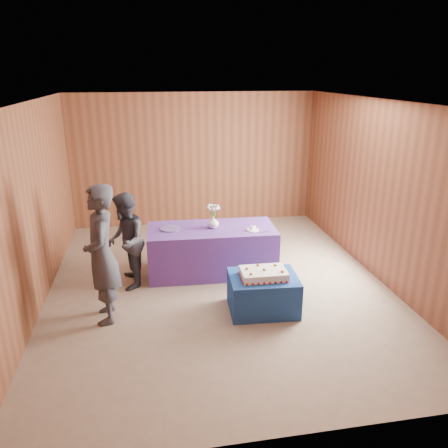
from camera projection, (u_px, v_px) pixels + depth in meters
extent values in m
plane|color=gray|center=(218.00, 285.00, 6.65)|extent=(6.00, 6.00, 0.00)
cube|color=brown|center=(194.00, 160.00, 8.99)|extent=(5.00, 0.04, 2.70)
cube|color=brown|center=(280.00, 304.00, 3.42)|extent=(5.00, 0.04, 2.70)
cube|color=brown|center=(32.00, 209.00, 5.79)|extent=(0.04, 6.00, 2.70)
cube|color=brown|center=(380.00, 192.00, 6.62)|extent=(0.04, 6.00, 2.70)
cube|color=white|center=(217.00, 101.00, 5.76)|extent=(5.00, 6.00, 0.04)
cube|color=#1B3F94|center=(263.00, 293.00, 5.88)|extent=(0.94, 0.76, 0.50)
cube|color=#5B3696|center=(212.00, 250.00, 6.98)|extent=(2.04, 0.98, 0.75)
cube|color=white|center=(264.00, 274.00, 5.75)|extent=(0.61, 0.41, 0.11)
sphere|color=#AC200D|center=(244.00, 285.00, 5.54)|extent=(0.03, 0.03, 0.03)
sphere|color=#AC200D|center=(290.00, 282.00, 5.62)|extent=(0.03, 0.03, 0.03)
sphere|color=#AC200D|center=(239.00, 271.00, 5.91)|extent=(0.03, 0.03, 0.03)
sphere|color=#AC200D|center=(281.00, 269.00, 5.99)|extent=(0.03, 0.03, 0.03)
sphere|color=#AC200D|center=(252.00, 273.00, 5.61)|extent=(0.04, 0.04, 0.04)
cone|color=#135012|center=(254.00, 273.00, 5.62)|extent=(0.01, 0.02, 0.02)
sphere|color=#AC200D|center=(274.00, 265.00, 5.83)|extent=(0.04, 0.04, 0.04)
cone|color=#135012|center=(276.00, 266.00, 5.84)|extent=(0.01, 0.02, 0.02)
sphere|color=#AC200D|center=(264.00, 269.00, 5.73)|extent=(0.04, 0.04, 0.04)
cone|color=#135012|center=(266.00, 269.00, 5.74)|extent=(0.01, 0.02, 0.02)
imported|color=silver|center=(213.00, 222.00, 6.83)|extent=(0.21, 0.21, 0.19)
cylinder|color=#336026|center=(215.00, 212.00, 6.78)|extent=(0.01, 0.01, 0.14)
sphere|color=silver|center=(219.00, 208.00, 6.77)|extent=(0.05, 0.05, 0.05)
cylinder|color=#336026|center=(215.00, 212.00, 6.80)|extent=(0.01, 0.01, 0.14)
sphere|color=white|center=(217.00, 207.00, 6.81)|extent=(0.05, 0.05, 0.05)
cylinder|color=#336026|center=(214.00, 212.00, 6.81)|extent=(0.01, 0.01, 0.14)
sphere|color=silver|center=(215.00, 206.00, 6.83)|extent=(0.05, 0.05, 0.05)
cylinder|color=#336026|center=(213.00, 212.00, 6.81)|extent=(0.01, 0.01, 0.14)
sphere|color=white|center=(212.00, 206.00, 6.83)|extent=(0.05, 0.05, 0.05)
cylinder|color=#336026|center=(212.00, 212.00, 6.80)|extent=(0.01, 0.01, 0.14)
sphere|color=silver|center=(209.00, 207.00, 6.80)|extent=(0.05, 0.05, 0.05)
cylinder|color=#336026|center=(211.00, 212.00, 6.78)|extent=(0.01, 0.01, 0.14)
sphere|color=white|center=(208.00, 208.00, 6.76)|extent=(0.05, 0.05, 0.05)
cylinder|color=#336026|center=(211.00, 212.00, 6.76)|extent=(0.01, 0.01, 0.14)
sphere|color=silver|center=(208.00, 209.00, 6.72)|extent=(0.05, 0.05, 0.05)
cylinder|color=#336026|center=(212.00, 213.00, 6.75)|extent=(0.01, 0.01, 0.14)
sphere|color=white|center=(210.00, 209.00, 6.68)|extent=(0.05, 0.05, 0.05)
cylinder|color=#336026|center=(213.00, 213.00, 6.75)|extent=(0.01, 0.01, 0.14)
sphere|color=silver|center=(213.00, 209.00, 6.67)|extent=(0.05, 0.05, 0.05)
cylinder|color=#336026|center=(214.00, 213.00, 6.75)|extent=(0.01, 0.01, 0.14)
sphere|color=white|center=(216.00, 209.00, 6.69)|extent=(0.05, 0.05, 0.05)
cylinder|color=#336026|center=(215.00, 212.00, 6.76)|extent=(0.01, 0.01, 0.14)
sphere|color=silver|center=(218.00, 208.00, 6.72)|extent=(0.05, 0.05, 0.05)
cylinder|color=#5B4B97|center=(170.00, 229.00, 6.80)|extent=(0.42, 0.42, 0.02)
cylinder|color=silver|center=(253.00, 230.00, 6.75)|extent=(0.22, 0.22, 0.01)
cube|color=white|center=(253.00, 228.00, 6.74)|extent=(0.09, 0.08, 0.06)
sphere|color=#AC200D|center=(253.00, 226.00, 6.71)|extent=(0.02, 0.02, 0.02)
cube|color=silver|center=(261.00, 232.00, 6.67)|extent=(0.26, 0.02, 0.00)
imported|color=#34333D|center=(102.00, 255.00, 5.46)|extent=(0.50, 0.70, 1.81)
imported|color=#32303A|center=(126.00, 241.00, 6.40)|extent=(0.57, 0.72, 1.44)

